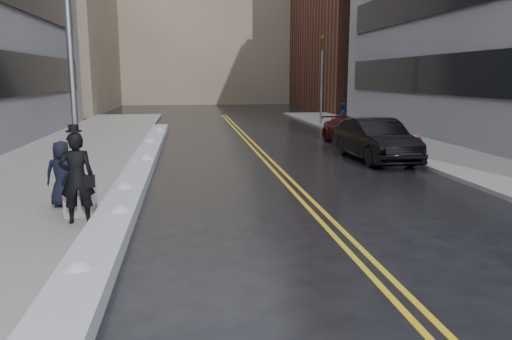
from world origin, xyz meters
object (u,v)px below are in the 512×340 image
object	(u,v)px
lamppost	(75,114)
pedestrian_fedora	(77,178)
fire_hydrant	(418,144)
pedestrian_east	(342,116)
traffic_signal	(322,76)
car_maroon	(350,131)
pedestrian_c	(62,174)
car_black	(376,140)

from	to	relation	value
lamppost	pedestrian_fedora	world-z (taller)	lamppost
fire_hydrant	pedestrian_east	distance (m)	10.05
traffic_signal	car_maroon	world-z (taller)	traffic_signal
pedestrian_east	pedestrian_c	bearing A→B (deg)	47.78
pedestrian_c	car_maroon	bearing A→B (deg)	-136.60
pedestrian_c	car_maroon	size ratio (longest dim) A/B	0.37
fire_hydrant	pedestrian_fedora	world-z (taller)	pedestrian_fedora
fire_hydrant	pedestrian_fedora	bearing A→B (deg)	-144.62
fire_hydrant	pedestrian_east	world-z (taller)	pedestrian_east
car_black	car_maroon	xyz separation A→B (m)	(0.65, 5.18, -0.20)
fire_hydrant	car_black	bearing A→B (deg)	-162.82
traffic_signal	fire_hydrant	bearing A→B (deg)	-87.95
lamppost	pedestrian_east	bearing A→B (deg)	56.12
traffic_signal	pedestrian_fedora	world-z (taller)	traffic_signal
traffic_signal	pedestrian_fedora	size ratio (longest dim) A/B	2.92
traffic_signal	car_black	world-z (taller)	traffic_signal
pedestrian_c	car_black	size ratio (longest dim) A/B	0.32
pedestrian_c	fire_hydrant	bearing A→B (deg)	-153.31
pedestrian_c	traffic_signal	bearing A→B (deg)	-122.65
pedestrian_c	car_black	world-z (taller)	pedestrian_c
traffic_signal	pedestrian_fedora	xyz separation A→B (m)	(-11.70, -22.66, -2.23)
traffic_signal	pedestrian_c	size ratio (longest dim) A/B	3.58
car_maroon	pedestrian_c	bearing A→B (deg)	-138.63
fire_hydrant	pedestrian_c	xyz separation A→B (m)	(-12.88, -7.13, 0.44)
pedestrian_fedora	car_black	bearing A→B (deg)	-147.86
pedestrian_c	pedestrian_east	xyz separation A→B (m)	(12.69, 17.17, -0.01)
fire_hydrant	pedestrian_east	bearing A→B (deg)	91.08
fire_hydrant	car_maroon	world-z (taller)	car_maroon
pedestrian_east	car_maroon	bearing A→B (deg)	70.76
lamppost	fire_hydrant	size ratio (longest dim) A/B	10.45
lamppost	pedestrian_c	xyz separation A→B (m)	(-0.58, 0.87, -1.55)
car_maroon	lamppost	bearing A→B (deg)	-135.08
traffic_signal	car_maroon	size ratio (longest dim) A/B	1.32
pedestrian_c	car_maroon	xyz separation A→B (m)	(11.36, 11.64, -0.33)
car_black	fire_hydrant	bearing A→B (deg)	14.75
pedestrian_fedora	car_maroon	distance (m)	16.97
car_black	lamppost	bearing A→B (deg)	-146.55
pedestrian_c	pedestrian_east	world-z (taller)	pedestrian_c
pedestrian_fedora	car_maroon	size ratio (longest dim) A/B	0.45
lamppost	traffic_signal	bearing A→B (deg)	61.79
lamppost	traffic_signal	distance (m)	24.98
lamppost	pedestrian_east	distance (m)	21.78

